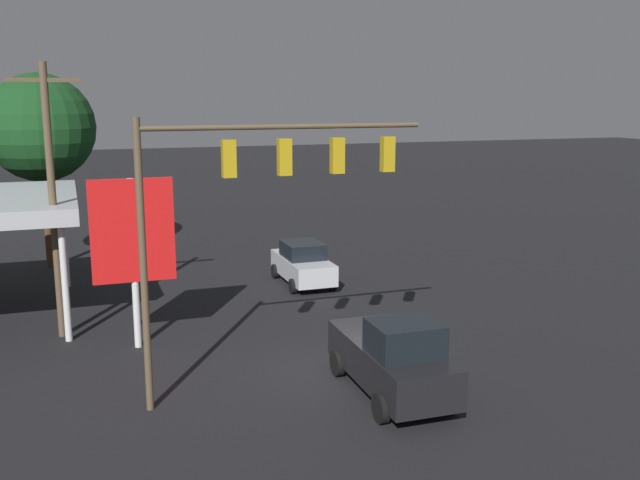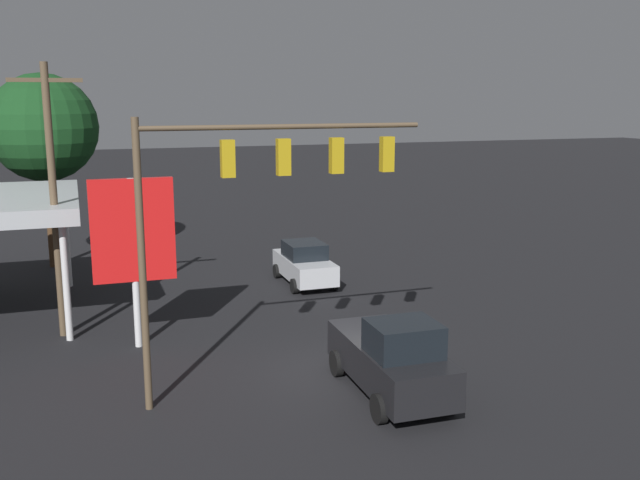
{
  "view_description": "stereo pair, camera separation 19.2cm",
  "coord_description": "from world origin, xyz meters",
  "px_view_note": "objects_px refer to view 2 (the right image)",
  "views": [
    {
      "loc": [
        7.63,
        19.53,
        8.4
      ],
      "look_at": [
        0.0,
        -2.0,
        3.77
      ],
      "focal_mm": 40.0,
      "sensor_mm": 36.0,
      "label": 1
    },
    {
      "loc": [
        7.45,
        19.6,
        8.4
      ],
      "look_at": [
        0.0,
        -2.0,
        3.77
      ],
      "focal_mm": 40.0,
      "sensor_mm": 36.0,
      "label": 2
    }
  ],
  "objects_px": {
    "traffic_signal_assembly": "(255,186)",
    "utility_pole": "(53,195)",
    "pickup_parked": "(392,358)",
    "sedan_waiting": "(304,263)",
    "price_sign": "(133,235)",
    "street_tree": "(43,128)"
  },
  "relations": [
    {
      "from": "traffic_signal_assembly",
      "to": "utility_pole",
      "type": "xyz_separation_m",
      "value": [
        5.35,
        -7.22,
        -0.96
      ]
    },
    {
      "from": "pickup_parked",
      "to": "sedan_waiting",
      "type": "bearing_deg",
      "value": 174.67
    },
    {
      "from": "price_sign",
      "to": "street_tree",
      "type": "distance_m",
      "value": 13.98
    },
    {
      "from": "price_sign",
      "to": "traffic_signal_assembly",
      "type": "bearing_deg",
      "value": 119.39
    },
    {
      "from": "street_tree",
      "to": "sedan_waiting",
      "type": "bearing_deg",
      "value": 146.2
    },
    {
      "from": "traffic_signal_assembly",
      "to": "price_sign",
      "type": "bearing_deg",
      "value": -60.61
    },
    {
      "from": "utility_pole",
      "to": "pickup_parked",
      "type": "xyz_separation_m",
      "value": [
        -8.91,
        8.59,
        -3.94
      ]
    },
    {
      "from": "price_sign",
      "to": "street_tree",
      "type": "bearing_deg",
      "value": -77.3
    },
    {
      "from": "pickup_parked",
      "to": "street_tree",
      "type": "height_order",
      "value": "street_tree"
    },
    {
      "from": "street_tree",
      "to": "traffic_signal_assembly",
      "type": "bearing_deg",
      "value": 107.73
    },
    {
      "from": "traffic_signal_assembly",
      "to": "street_tree",
      "type": "bearing_deg",
      "value": -72.27
    },
    {
      "from": "price_sign",
      "to": "sedan_waiting",
      "type": "height_order",
      "value": "price_sign"
    },
    {
      "from": "price_sign",
      "to": "pickup_parked",
      "type": "distance_m",
      "value": 9.61
    },
    {
      "from": "pickup_parked",
      "to": "traffic_signal_assembly",
      "type": "bearing_deg",
      "value": -109.94
    },
    {
      "from": "traffic_signal_assembly",
      "to": "price_sign",
      "type": "relative_size",
      "value": 1.39
    },
    {
      "from": "utility_pole",
      "to": "sedan_waiting",
      "type": "bearing_deg",
      "value": -158.96
    },
    {
      "from": "traffic_signal_assembly",
      "to": "street_tree",
      "type": "relative_size",
      "value": 0.84
    },
    {
      "from": "sedan_waiting",
      "to": "pickup_parked",
      "type": "relative_size",
      "value": 0.84
    },
    {
      "from": "price_sign",
      "to": "pickup_parked",
      "type": "xyz_separation_m",
      "value": [
        -6.47,
        6.53,
        -2.79
      ]
    },
    {
      "from": "sedan_waiting",
      "to": "street_tree",
      "type": "xyz_separation_m",
      "value": [
        10.9,
        -7.29,
        5.93
      ]
    },
    {
      "from": "traffic_signal_assembly",
      "to": "street_tree",
      "type": "xyz_separation_m",
      "value": [
        5.91,
        -18.49,
        0.88
      ]
    },
    {
      "from": "price_sign",
      "to": "sedan_waiting",
      "type": "relative_size",
      "value": 1.31
    }
  ]
}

